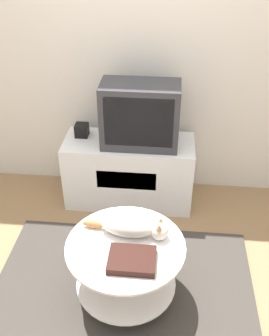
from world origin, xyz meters
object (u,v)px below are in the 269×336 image
at_px(tv, 140,115).
at_px(speaker, 82,130).
at_px(dvd_box, 132,260).
at_px(cat, 131,226).

xyz_separation_m(tv, speaker, (-0.50, 0.09, -0.21)).
height_order(tv, speaker, tv).
xyz_separation_m(speaker, dvd_box, (0.56, -1.27, -0.14)).
xyz_separation_m(tv, cat, (0.03, -0.94, -0.30)).
bearing_deg(dvd_box, tv, 92.74).
xyz_separation_m(tv, dvd_box, (0.06, -1.19, -0.35)).
height_order(speaker, dvd_box, speaker).
xyz_separation_m(speaker, cat, (0.53, -1.03, -0.10)).
bearing_deg(tv, cat, -88.30).
distance_m(speaker, cat, 1.16).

